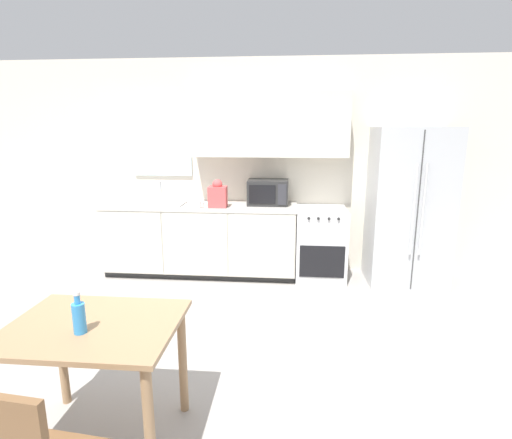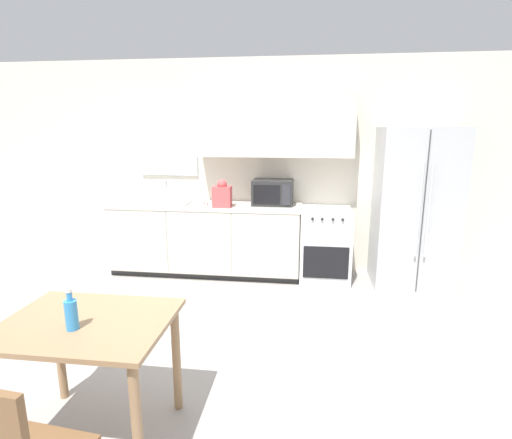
{
  "view_description": "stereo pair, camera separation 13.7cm",
  "coord_description": "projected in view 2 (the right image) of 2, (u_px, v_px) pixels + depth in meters",
  "views": [
    {
      "loc": [
        0.75,
        -2.88,
        1.84
      ],
      "look_at": [
        0.44,
        0.57,
        1.05
      ],
      "focal_mm": 28.0,
      "sensor_mm": 36.0,
      "label": 1
    },
    {
      "loc": [
        0.88,
        -2.86,
        1.84
      ],
      "look_at": [
        0.44,
        0.57,
        1.05
      ],
      "focal_mm": 28.0,
      "sensor_mm": 36.0,
      "label": 2
    }
  ],
  "objects": [
    {
      "name": "oven_range",
      "position": [
        325.0,
        244.0,
        4.95
      ],
      "size": [
        0.61,
        0.65,
        0.88
      ],
      "color": "white",
      "rests_on": "ground_plane"
    },
    {
      "name": "coffee_mug",
      "position": [
        203.0,
        204.0,
        4.83
      ],
      "size": [
        0.11,
        0.08,
        0.09
      ],
      "color": "white",
      "rests_on": "kitchen_counter"
    },
    {
      "name": "ground_plane",
      "position": [
        195.0,
        357.0,
        3.29
      ],
      "size": [
        12.0,
        12.0,
        0.0
      ],
      "primitive_type": "plane",
      "color": "gray"
    },
    {
      "name": "kitchen_sink",
      "position": [
        163.0,
        202.0,
        5.11
      ],
      "size": [
        0.68,
        0.4,
        0.28
      ],
      "color": "#B7BABC",
      "rests_on": "kitchen_counter"
    },
    {
      "name": "refrigerator",
      "position": [
        415.0,
        208.0,
        4.68
      ],
      "size": [
        0.89,
        0.73,
        1.86
      ],
      "color": "silver",
      "rests_on": "ground_plane"
    },
    {
      "name": "grocery_bag_0",
      "position": [
        222.0,
        195.0,
        4.86
      ],
      "size": [
        0.22,
        0.19,
        0.34
      ],
      "rotation": [
        0.0,
        0.0,
        0.03
      ],
      "color": "#D14C4C",
      "rests_on": "kitchen_counter"
    },
    {
      "name": "microwave",
      "position": [
        273.0,
        192.0,
        5.0
      ],
      "size": [
        0.5,
        0.36,
        0.31
      ],
      "color": "#282828",
      "rests_on": "kitchen_counter"
    },
    {
      "name": "drink_bottle",
      "position": [
        71.0,
        313.0,
        2.17
      ],
      "size": [
        0.07,
        0.07,
        0.24
      ],
      "color": "#338CD8",
      "rests_on": "dining_table"
    },
    {
      "name": "dining_table",
      "position": [
        88.0,
        342.0,
        2.31
      ],
      "size": [
        0.95,
        0.74,
        0.77
      ],
      "color": "#997551",
      "rests_on": "ground_plane"
    },
    {
      "name": "kitchen_counter",
      "position": [
        206.0,
        239.0,
        5.13
      ],
      "size": [
        2.43,
        0.65,
        0.9
      ],
      "color": "#333333",
      "rests_on": "ground_plane"
    },
    {
      "name": "wall_back",
      "position": [
        246.0,
        159.0,
        5.15
      ],
      "size": [
        12.0,
        0.38,
        2.7
      ],
      "color": "beige",
      "rests_on": "ground_plane"
    }
  ]
}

